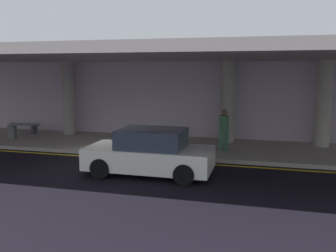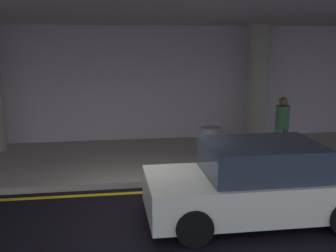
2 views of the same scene
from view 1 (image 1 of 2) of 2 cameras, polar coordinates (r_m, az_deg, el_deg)
ground_plane at (r=13.79m, az=-9.59°, el=-5.63°), size 60.00×60.00×0.00m
sidewalk at (r=16.57m, az=-5.18°, el=-2.84°), size 26.00×4.20×0.15m
lane_stripe_yellow at (r=14.40m, az=-8.46°, el=-4.97°), size 26.00×0.14×0.01m
support_column_far_left at (r=19.19m, az=-15.22°, el=4.20°), size 0.65×0.65×3.65m
support_column_left_mid at (r=16.70m, az=9.36°, el=3.76°), size 0.65×0.65×3.65m
support_column_center at (r=16.81m, az=23.08°, el=3.20°), size 0.65×0.65×3.65m
ceiling_overhang at (r=15.78m, az=-6.01°, el=10.72°), size 28.00×13.20×0.30m
terminal_back_wall at (r=18.43m, az=-2.87°, el=4.09°), size 26.00×0.30×3.80m
car_white at (r=11.97m, az=-2.83°, el=-4.22°), size 4.10×1.92×1.50m
traveler_with_luggage at (r=14.91m, az=8.74°, el=-0.16°), size 0.38×0.38×1.68m
suitcase_upright_secondary at (r=18.78m, az=-23.12°, el=-0.95°), size 0.36×0.22×0.90m
bench_metal at (r=20.34m, az=-21.61°, el=-0.05°), size 1.60×0.50×0.48m
trash_bin_steel at (r=15.54m, az=1.60°, el=-1.71°), size 0.56×0.56×0.85m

